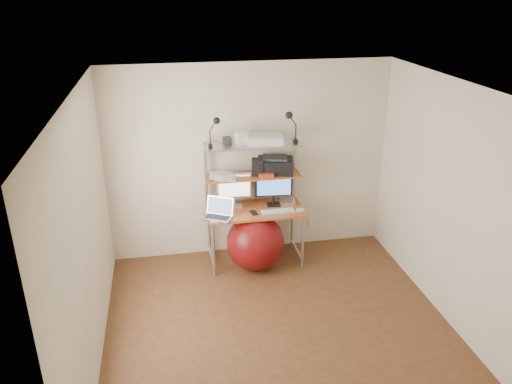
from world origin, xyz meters
The scene contains 20 objects.
room centered at (0.00, 0.00, 1.25)m, with size 3.60×3.60×3.60m.
computer_desk centered at (0.00, 1.50, 0.96)m, with size 1.20×0.60×1.57m.
wall_outlet centered at (0.85, 1.79, 0.30)m, with size 0.08×0.01×0.12m, color silver.
monitor_silver centered at (-0.24, 1.57, 0.99)m, with size 0.43×0.16×0.48m.
monitor_black centered at (0.26, 1.54, 0.98)m, with size 0.47×0.15×0.47m.
laptop centered at (-0.47, 1.31, 0.79)m, with size 0.43×0.40×0.30m.
keyboard centered at (0.26, 1.32, 0.75)m, with size 0.41×0.12×0.01m, color silver.
mouse centered at (0.54, 1.29, 0.75)m, with size 0.09×0.06×0.03m, color silver.
mac_mini centered at (0.44, 1.55, 0.76)m, with size 0.20×0.20×0.04m, color silver.
phone centered at (-0.04, 1.33, 0.75)m, with size 0.07×0.14×0.01m, color black.
printer centered at (0.29, 1.60, 1.25)m, with size 0.49×0.39×0.21m.
nas_cube centered at (0.05, 1.56, 1.25)m, with size 0.14×0.14×0.20m, color black.
red_box centered at (0.14, 1.47, 1.18)m, with size 0.18×0.12×0.05m, color red.
scanner centered at (0.14, 1.56, 1.60)m, with size 0.44×0.30×0.11m.
box_white centered at (-0.14, 1.57, 1.63)m, with size 0.13×0.11×0.16m, color silver.
box_grey centered at (-0.31, 1.61, 1.60)m, with size 0.09×0.09×0.09m, color #2A2A2C.
clip_lamp_left centered at (-0.46, 1.50, 1.82)m, with size 0.15×0.08×0.37m.
clip_lamp_right centered at (0.44, 1.49, 1.84)m, with size 0.16×0.09×0.40m.
exercise_ball centered at (-0.02, 1.28, 0.36)m, with size 0.72×0.72×0.72m, color maroon.
paper_stack centered at (-0.38, 1.57, 1.16)m, with size 0.38×0.40×0.02m.
Camera 1 is at (-1.04, -4.11, 3.38)m, focal length 35.00 mm.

